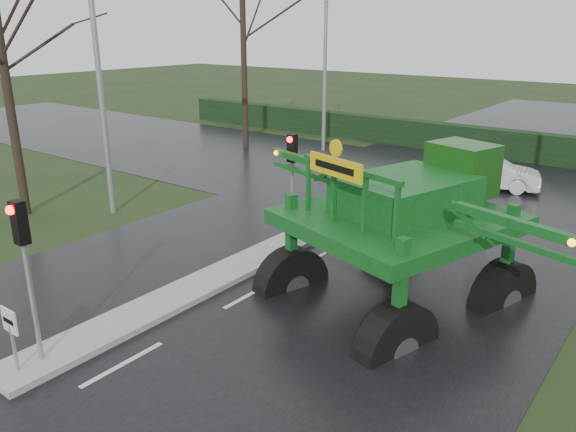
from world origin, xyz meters
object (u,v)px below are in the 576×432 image
Objects in this scene: keep_left_sign at (11,330)px; street_light_left_far at (330,38)px; traffic_signal_mid at (292,165)px; white_sedan at (487,188)px; street_light_left_near at (101,45)px; crop_sprayer at (299,194)px; traffic_signal_near at (23,248)px.

keep_left_sign is 0.14× the size of street_light_left_far.
white_sedan is (2.77, 10.25, -2.59)m from traffic_signal_mid.
street_light_left_near is (-6.89, -1.49, 3.40)m from traffic_signal_mid.
crop_sprayer is at bearing -4.54° from street_light_left_near.
street_light_left_far is (-6.89, 12.51, 3.40)m from traffic_signal_mid.
street_light_left_near and street_light_left_far have the same top height.
street_light_left_near is at bearing -167.79° from crop_sprayer.
traffic_signal_mid reaches higher than white_sedan.
white_sedan is at bearing 74.89° from traffic_signal_mid.
traffic_signal_near is 10.40m from street_light_left_near.
white_sedan is at bearing -13.13° from street_light_left_far.
street_light_left_far reaches higher than keep_left_sign.
crop_sprayer is (1.87, -2.19, -0.07)m from traffic_signal_mid.
traffic_signal_near is 19.13m from white_sedan.
traffic_signal_mid is 0.85× the size of white_sedan.
crop_sprayer is (8.77, -0.70, -3.47)m from street_light_left_near.
traffic_signal_near is 1.00× the size of traffic_signal_mid.
crop_sprayer is at bearing 162.23° from white_sedan.
keep_left_sign is 23.11m from street_light_left_far.
keep_left_sign is 11.32m from street_light_left_near.
street_light_left_near reaches higher than traffic_signal_mid.
crop_sprayer is 2.22× the size of white_sedan.
traffic_signal_near and traffic_signal_mid have the same top height.
crop_sprayer reaches higher than keep_left_sign.
street_light_left_far reaches higher than white_sedan.
white_sedan is (9.66, 11.75, -5.99)m from street_light_left_near.
traffic_signal_mid is at bearing 90.00° from keep_left_sign.
keep_left_sign is 7.21m from crop_sprayer.
crop_sprayer reaches higher than traffic_signal_mid.
traffic_signal_mid is at bearing 147.33° from crop_sprayer.
traffic_signal_near is 0.35× the size of street_light_left_near.
traffic_signal_near is at bearing 90.00° from keep_left_sign.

